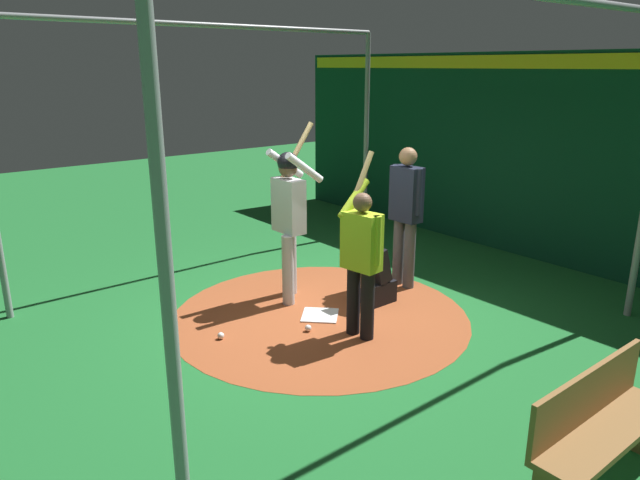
# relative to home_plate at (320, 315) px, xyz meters

# --- Properties ---
(ground_plane) EXTENTS (25.97, 25.97, 0.00)m
(ground_plane) POSITION_rel_home_plate_xyz_m (0.00, 0.00, -0.01)
(ground_plane) COLOR #1E6B2D
(dirt_circle) EXTENTS (3.53, 3.53, 0.01)m
(dirt_circle) POSITION_rel_home_plate_xyz_m (0.00, 0.00, -0.01)
(dirt_circle) COLOR #9E4C28
(dirt_circle) RESTS_ON ground
(home_plate) EXTENTS (0.59, 0.59, 0.01)m
(home_plate) POSITION_rel_home_plate_xyz_m (0.00, 0.00, 0.00)
(home_plate) COLOR white
(home_plate) RESTS_ON dirt_circle
(batter) EXTENTS (0.68, 0.49, 2.21)m
(batter) POSITION_rel_home_plate_xyz_m (-0.06, -0.68, 1.15)
(batter) COLOR #BCBCC0
(batter) RESTS_ON ground
(catcher) EXTENTS (0.58, 0.40, 0.93)m
(catcher) POSITION_rel_home_plate_xyz_m (-0.79, 0.07, 0.35)
(catcher) COLOR black
(catcher) RESTS_ON ground
(umpire) EXTENTS (0.23, 0.49, 1.87)m
(umpire) POSITION_rel_home_plate_xyz_m (-1.52, -0.08, 1.05)
(umpire) COLOR #4C4C51
(umpire) RESTS_ON ground
(visitor) EXTENTS (0.55, 0.53, 1.99)m
(visitor) POSITION_rel_home_plate_xyz_m (-0.02, 0.68, 0.92)
(visitor) COLOR black
(visitor) RESTS_ON ground
(back_wall) EXTENTS (0.22, 9.97, 3.08)m
(back_wall) POSITION_rel_home_plate_xyz_m (-4.02, 0.00, 1.54)
(back_wall) COLOR #0C3D26
(back_wall) RESTS_ON ground
(cage_frame) EXTENTS (5.85, 4.69, 3.42)m
(cage_frame) POSITION_rel_home_plate_xyz_m (0.00, 0.00, 2.35)
(cage_frame) COLOR gray
(cage_frame) RESTS_ON ground
(bench) EXTENTS (1.45, 0.36, 0.85)m
(bench) POSITION_rel_home_plate_xyz_m (0.28, 3.46, 0.42)
(bench) COLOR olive
(bench) RESTS_ON ground
(baseball_0) EXTENTS (0.07, 0.07, 0.07)m
(baseball_0) POSITION_rel_home_plate_xyz_m (1.23, -0.21, 0.03)
(baseball_0) COLOR white
(baseball_0) RESTS_ON dirt_circle
(baseball_1) EXTENTS (0.07, 0.07, 0.07)m
(baseball_1) POSITION_rel_home_plate_xyz_m (0.37, 0.24, 0.03)
(baseball_1) COLOR white
(baseball_1) RESTS_ON dirt_circle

